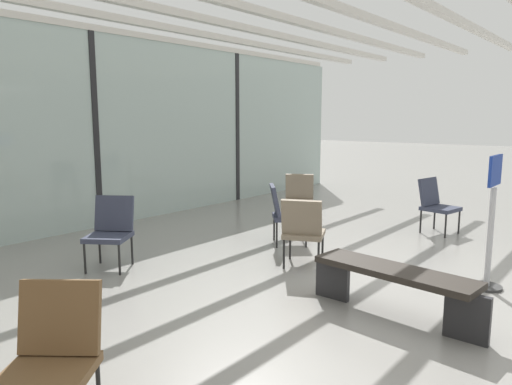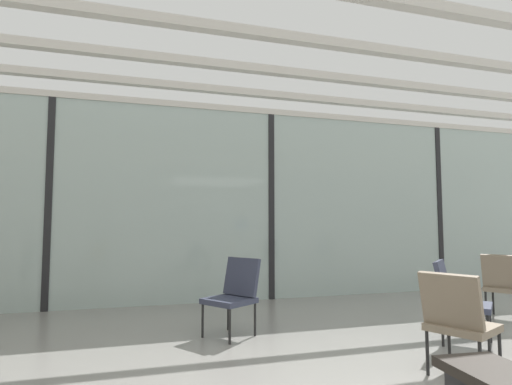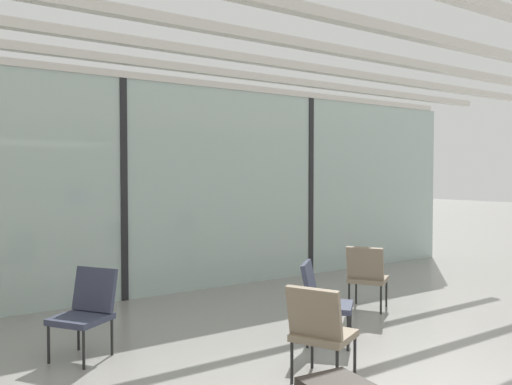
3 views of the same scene
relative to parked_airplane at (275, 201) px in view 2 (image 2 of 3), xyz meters
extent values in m
cube|color=#A3B7B2|center=(-1.54, -4.18, -0.31)|extent=(14.00, 0.08, 3.19)
cube|color=black|center=(-5.04, -4.18, -0.31)|extent=(0.10, 0.12, 3.19)
cube|color=black|center=(-1.54, -4.18, -0.31)|extent=(0.10, 0.12, 3.19)
cube|color=black|center=(1.96, -4.18, -0.31)|extent=(0.10, 0.12, 3.19)
cube|color=beige|center=(-1.54, -7.95, 1.33)|extent=(13.72, 0.12, 0.10)
cube|color=beige|center=(-1.54, -7.00, 1.33)|extent=(13.72, 0.12, 0.10)
cube|color=beige|center=(-1.54, -6.06, 1.33)|extent=(13.72, 0.12, 0.10)
cube|color=beige|center=(-1.54, -5.12, 1.33)|extent=(13.72, 0.12, 0.10)
cube|color=beige|center=(-1.54, -4.18, 1.33)|extent=(13.72, 0.12, 0.10)
ellipsoid|color=#B2BCD6|center=(0.28, 0.00, 0.00)|extent=(11.23, 3.82, 3.82)
sphere|color=gray|center=(-4.89, 0.00, 0.00)|extent=(2.10, 2.10, 2.10)
sphere|color=black|center=(-2.81, -1.76, 0.29)|extent=(0.28, 0.28, 0.28)
sphere|color=black|center=(-1.91, -1.76, 0.29)|extent=(0.28, 0.28, 0.28)
sphere|color=black|center=(-1.01, -1.76, 0.29)|extent=(0.28, 0.28, 0.28)
sphere|color=black|center=(-0.11, -1.76, 0.29)|extent=(0.28, 0.28, 0.28)
sphere|color=black|center=(0.79, -1.76, 0.29)|extent=(0.28, 0.28, 0.28)
sphere|color=black|center=(1.69, -1.76, 0.29)|extent=(0.28, 0.28, 0.28)
sphere|color=black|center=(2.59, -1.76, 0.29)|extent=(0.28, 0.28, 0.28)
cube|color=#33384C|center=(-2.76, -6.30, -1.51)|extent=(0.67, 0.67, 0.06)
cube|color=#33384C|center=(-2.58, -6.18, -1.26)|extent=(0.38, 0.48, 0.44)
cylinder|color=black|center=(-3.05, -6.24, -1.72)|extent=(0.03, 0.03, 0.37)
cylinder|color=black|center=(-2.82, -6.59, -1.72)|extent=(0.03, 0.03, 0.37)
cylinder|color=black|center=(-2.70, -6.01, -1.72)|extent=(0.03, 0.03, 0.37)
cylinder|color=black|center=(-2.47, -6.36, -1.72)|extent=(0.03, 0.03, 0.37)
cube|color=#7F705B|center=(-1.14, -8.05, -1.51)|extent=(0.64, 0.64, 0.06)
cube|color=#7F705B|center=(-1.33, -8.14, -1.26)|extent=(0.33, 0.49, 0.44)
cylinder|color=black|center=(-0.86, -8.15, -1.72)|extent=(0.03, 0.03, 0.37)
cylinder|color=black|center=(-1.04, -7.77, -1.72)|extent=(0.03, 0.03, 0.37)
cylinder|color=black|center=(-1.24, -8.33, -1.72)|extent=(0.03, 0.03, 0.37)
cylinder|color=black|center=(-1.42, -7.95, -1.72)|extent=(0.03, 0.03, 0.37)
cube|color=#33384C|center=(-0.41, -7.32, -1.51)|extent=(0.68, 0.68, 0.06)
cube|color=#33384C|center=(-0.55, -7.16, -1.26)|extent=(0.45, 0.43, 0.44)
cylinder|color=black|center=(-0.42, -7.62, -1.72)|extent=(0.03, 0.03, 0.37)
cylinder|color=black|center=(-0.11, -7.33, -1.72)|extent=(0.03, 0.03, 0.37)
cylinder|color=black|center=(-0.71, -7.30, -1.72)|extent=(0.03, 0.03, 0.37)
cylinder|color=black|center=(-0.39, -7.02, -1.72)|extent=(0.03, 0.03, 0.37)
cube|color=#7F705B|center=(1.01, -6.53, -1.51)|extent=(0.66, 0.66, 0.06)
cube|color=#7F705B|center=(0.83, -6.64, -1.26)|extent=(0.37, 0.48, 0.44)
cylinder|color=black|center=(1.08, -6.24, -1.72)|extent=(0.03, 0.03, 0.37)
cylinder|color=black|center=(0.72, -6.46, -1.72)|extent=(0.03, 0.03, 0.37)
camera|label=1|loc=(-5.95, -11.21, -0.09)|focal=33.34mm
camera|label=2|loc=(-3.83, -10.96, -0.64)|focal=28.93mm
camera|label=3|loc=(-4.22, -11.49, -0.09)|focal=36.81mm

